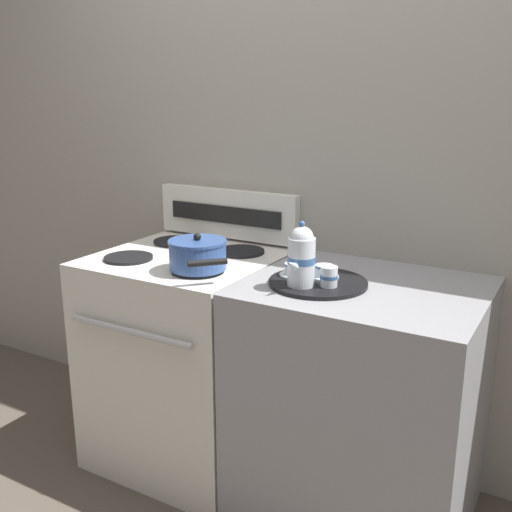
% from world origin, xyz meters
% --- Properties ---
extents(ground_plane, '(6.00, 6.00, 0.00)m').
position_xyz_m(ground_plane, '(0.00, 0.00, 0.00)').
color(ground_plane, brown).
extents(wall_back, '(6.00, 0.05, 2.20)m').
position_xyz_m(wall_back, '(0.00, 0.36, 1.10)').
color(wall_back, '#9E998E').
rests_on(wall_back, ground).
extents(stove, '(0.69, 0.70, 0.90)m').
position_xyz_m(stove, '(-0.40, -0.00, 0.44)').
color(stove, silver).
rests_on(stove, ground).
extents(control_panel, '(0.68, 0.05, 0.21)m').
position_xyz_m(control_panel, '(-0.40, 0.31, 1.00)').
color(control_panel, silver).
rests_on(control_panel, stove).
extents(side_counter, '(0.79, 0.67, 0.89)m').
position_xyz_m(side_counter, '(0.35, 0.00, 0.44)').
color(side_counter, '#939399').
rests_on(side_counter, ground).
extents(saucepan, '(0.28, 0.28, 0.13)m').
position_xyz_m(saucepan, '(-0.23, -0.15, 0.95)').
color(saucepan, '#335193').
rests_on(saucepan, stove).
extents(serving_tray, '(0.34, 0.34, 0.01)m').
position_xyz_m(serving_tray, '(0.21, -0.07, 0.89)').
color(serving_tray, black).
rests_on(serving_tray, side_counter).
extents(teapot, '(0.09, 0.15, 0.22)m').
position_xyz_m(teapot, '(0.18, -0.15, 1.00)').
color(teapot, silver).
rests_on(teapot, serving_tray).
extents(teacup_left, '(0.10, 0.10, 0.04)m').
position_xyz_m(teacup_left, '(0.21, -0.03, 0.92)').
color(teacup_left, silver).
rests_on(teacup_left, serving_tray).
extents(teacup_right, '(0.10, 0.10, 0.04)m').
position_xyz_m(teacup_right, '(0.11, -0.06, 0.92)').
color(teacup_right, silver).
rests_on(teacup_right, serving_tray).
extents(creamer_jug, '(0.06, 0.06, 0.07)m').
position_xyz_m(creamer_jug, '(0.26, -0.11, 0.93)').
color(creamer_jug, silver).
rests_on(creamer_jug, serving_tray).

